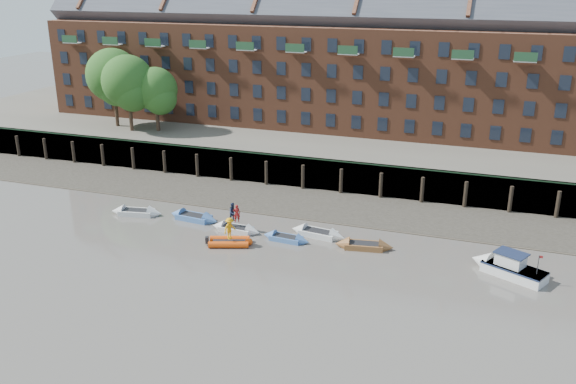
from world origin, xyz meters
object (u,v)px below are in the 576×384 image
at_px(rowboat_0, 137,212).
at_px(rowboat_2, 194,217).
at_px(rowboat_6, 364,246).
at_px(rib_tender, 231,242).
at_px(person_rower_a, 237,213).
at_px(rowboat_3, 236,229).
at_px(motor_launch, 502,265).
at_px(person_rower_b, 233,212).
at_px(person_rib_crew, 230,228).
at_px(rowboat_5, 318,233).
at_px(rowboat_4, 286,238).

height_order(rowboat_0, rowboat_2, rowboat_2).
bearing_deg(rowboat_6, rowboat_0, 169.95).
relative_size(rib_tender, person_rower_a, 2.29).
xyz_separation_m(rowboat_3, motor_launch, (21.61, -0.55, 0.36)).
relative_size(rowboat_0, person_rower_b, 2.98).
xyz_separation_m(rowboat_3, rowboat_6, (11.09, 0.24, 0.01)).
xyz_separation_m(rowboat_0, person_rib_crew, (10.85, -3.28, 1.24)).
height_order(rowboat_6, rib_tender, rowboat_6).
xyz_separation_m(rowboat_5, motor_launch, (14.70, -1.93, 0.34)).
bearing_deg(rowboat_3, person_rower_a, 24.84).
relative_size(rowboat_2, motor_launch, 0.86).
bearing_deg(person_rower_a, rowboat_3, -1.15).
relative_size(rowboat_4, rib_tender, 1.15).
relative_size(rowboat_6, person_rib_crew, 2.66).
xyz_separation_m(rowboat_2, motor_launch, (26.25, -1.72, 0.34)).
bearing_deg(person_rower_b, rowboat_6, -49.18).
relative_size(rib_tender, motor_launch, 0.62).
xyz_separation_m(rowboat_2, rowboat_3, (4.64, -1.17, -0.02)).
bearing_deg(rowboat_6, rowboat_2, 167.37).
bearing_deg(rowboat_5, person_rib_crew, -138.98).
xyz_separation_m(rib_tender, person_rower_a, (-0.61, 2.67, 1.40)).
height_order(person_rower_b, person_rib_crew, person_rower_b).
distance_m(rowboat_6, person_rower_b, 11.45).
relative_size(rowboat_6, person_rower_b, 2.91).
relative_size(rowboat_0, person_rib_crew, 2.73).
height_order(rib_tender, person_rower_a, person_rower_a).
distance_m(rowboat_3, person_rower_b, 1.50).
bearing_deg(rowboat_4, rowboat_3, 179.85).
bearing_deg(rib_tender, rowboat_0, 144.89).
distance_m(rowboat_5, rowboat_6, 4.33).
relative_size(rowboat_2, rowboat_3, 1.10).
xyz_separation_m(rowboat_0, rowboat_4, (14.83, -0.92, -0.04)).
bearing_deg(rowboat_6, rowboat_5, 155.48).
relative_size(rowboat_2, rowboat_4, 1.20).
bearing_deg(person_rib_crew, person_rower_b, 41.97).
height_order(rowboat_4, person_rower_a, person_rower_a).
bearing_deg(person_rib_crew, rowboat_2, 77.02).
distance_m(rowboat_0, rowboat_5, 17.09).
relative_size(rowboat_3, rowboat_4, 1.09).
xyz_separation_m(rowboat_6, rib_tender, (-10.37, -2.87, 0.03)).
bearing_deg(person_rower_b, rowboat_4, -55.45).
bearing_deg(person_rib_crew, motor_launch, -60.78).
distance_m(rib_tender, person_rower_b, 3.25).
relative_size(rowboat_4, rowboat_6, 0.86).
distance_m(rowboat_2, motor_launch, 26.31).
height_order(motor_launch, person_rower_b, person_rower_b).
xyz_separation_m(rowboat_5, person_rower_b, (-7.18, -1.27, 1.46)).
bearing_deg(rib_tender, rowboat_2, 125.79).
relative_size(rowboat_5, rowboat_6, 1.03).
height_order(motor_launch, person_rower_a, person_rower_a).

